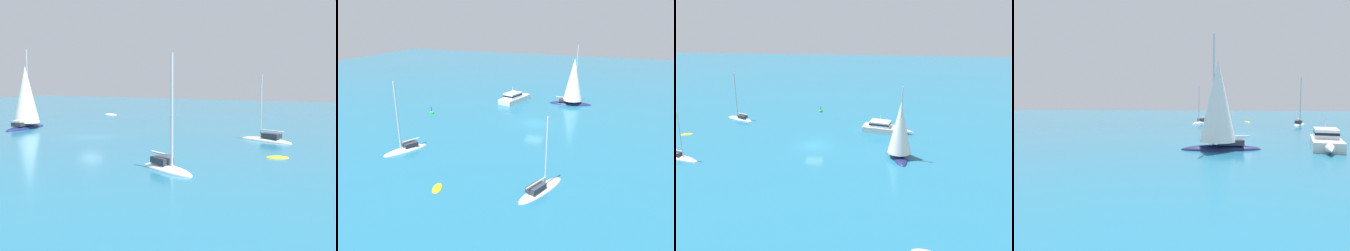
% 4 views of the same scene
% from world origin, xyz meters
% --- Properties ---
extents(ground_plane, '(160.00, 160.00, 0.00)m').
position_xyz_m(ground_plane, '(0.00, 0.00, 0.00)').
color(ground_plane, '#1E607F').
extents(yacht, '(3.68, 7.46, 10.65)m').
position_xyz_m(yacht, '(-12.55, 3.08, 3.73)').
color(yacht, '#191E4C').
rests_on(yacht, ground).
extents(dinghy, '(2.03, 1.41, 0.34)m').
position_xyz_m(dinghy, '(21.07, -2.92, 0.00)').
color(dinghy, yellow).
rests_on(dinghy, ground).
extents(yacht_1, '(5.39, 3.57, 8.72)m').
position_xyz_m(yacht_1, '(14.97, -11.14, 0.26)').
color(yacht_1, white).
rests_on(yacht_1, ground).
extents(launch, '(8.59, 4.10, 2.69)m').
position_xyz_m(launch, '(-10.57, -6.90, 0.71)').
color(launch, silver).
rests_on(launch, ground).
extents(ketch, '(6.35, 3.52, 7.24)m').
position_xyz_m(ketch, '(17.98, 6.04, 0.15)').
color(ketch, silver).
rests_on(ketch, ground).
extents(channel_buoy, '(0.78, 0.78, 1.46)m').
position_xyz_m(channel_buoy, '(1.26, -16.76, 0.01)').
color(channel_buoy, green).
rests_on(channel_buoy, ground).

